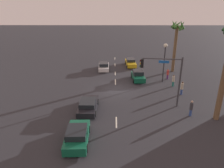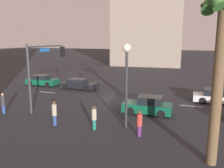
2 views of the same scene
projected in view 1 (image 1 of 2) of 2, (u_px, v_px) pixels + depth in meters
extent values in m
plane|color=#28282D|center=(116.00, 89.00, 28.00)|extent=(220.00, 220.00, 0.00)
cube|color=silver|center=(115.00, 59.00, 44.84)|extent=(1.98, 0.14, 0.01)
cube|color=silver|center=(115.00, 65.00, 39.82)|extent=(1.92, 0.14, 0.01)
cube|color=silver|center=(115.00, 73.00, 34.64)|extent=(2.02, 0.14, 0.01)
cube|color=silver|center=(115.00, 82.00, 30.67)|extent=(2.35, 0.14, 0.01)
cube|color=silver|center=(116.00, 122.00, 19.88)|extent=(2.06, 0.14, 0.01)
cube|color=black|center=(88.00, 106.00, 22.13)|extent=(4.63, 1.93, 0.62)
cube|color=black|center=(88.00, 103.00, 21.69)|extent=(2.23, 1.66, 0.45)
cylinder|color=black|center=(83.00, 102.00, 23.54)|extent=(0.64, 0.23, 0.64)
cylinder|color=black|center=(98.00, 102.00, 23.50)|extent=(0.64, 0.23, 0.64)
cylinder|color=black|center=(78.00, 113.00, 20.88)|extent=(0.64, 0.23, 0.64)
cylinder|color=black|center=(95.00, 114.00, 20.83)|extent=(0.64, 0.23, 0.64)
cube|color=#0F5138|center=(138.00, 77.00, 31.32)|extent=(4.03, 1.88, 0.71)
cube|color=black|center=(138.00, 72.00, 31.31)|extent=(1.96, 1.59, 0.60)
cylinder|color=black|center=(145.00, 81.00, 30.27)|extent=(0.65, 0.25, 0.64)
cylinder|color=black|center=(134.00, 81.00, 30.22)|extent=(0.65, 0.25, 0.64)
cylinder|color=black|center=(142.00, 76.00, 32.57)|extent=(0.65, 0.25, 0.64)
cylinder|color=black|center=(132.00, 76.00, 32.51)|extent=(0.65, 0.25, 0.64)
cube|color=gold|center=(131.00, 63.00, 39.05)|extent=(4.77, 1.92, 0.69)
cube|color=black|center=(130.00, 60.00, 39.10)|extent=(2.33, 1.58, 0.49)
cylinder|color=black|center=(136.00, 66.00, 37.79)|extent=(0.65, 0.26, 0.64)
cylinder|color=black|center=(127.00, 66.00, 37.72)|extent=(0.65, 0.26, 0.64)
cylinder|color=black|center=(133.00, 62.00, 40.51)|extent=(0.65, 0.26, 0.64)
cylinder|color=black|center=(126.00, 62.00, 40.43)|extent=(0.65, 0.26, 0.64)
cube|color=silver|center=(104.00, 67.00, 36.68)|extent=(4.56, 1.95, 0.61)
cube|color=black|center=(104.00, 64.00, 36.21)|extent=(2.21, 1.65, 0.58)
cylinder|color=black|center=(99.00, 66.00, 38.01)|extent=(0.65, 0.24, 0.64)
cylinder|color=black|center=(108.00, 66.00, 38.06)|extent=(0.65, 0.24, 0.64)
cylinder|color=black|center=(99.00, 70.00, 35.40)|extent=(0.65, 0.24, 0.64)
cylinder|color=black|center=(109.00, 70.00, 35.45)|extent=(0.65, 0.24, 0.64)
cube|color=#0F5138|center=(77.00, 136.00, 16.84)|extent=(4.26, 1.98, 0.70)
cube|color=black|center=(77.00, 132.00, 16.39)|extent=(2.07, 1.67, 0.49)
cylinder|color=black|center=(70.00, 130.00, 18.09)|extent=(0.65, 0.25, 0.64)
cylinder|color=black|center=(89.00, 129.00, 18.14)|extent=(0.65, 0.25, 0.64)
cylinder|color=black|center=(64.00, 149.00, 15.66)|extent=(0.65, 0.25, 0.64)
cylinder|color=black|center=(86.00, 148.00, 15.71)|extent=(0.65, 0.25, 0.64)
cylinder|color=#38383D|center=(180.00, 83.00, 22.11)|extent=(0.20, 0.20, 5.71)
cylinder|color=#38383D|center=(162.00, 59.00, 21.48)|extent=(0.69, 4.14, 0.12)
cube|color=black|center=(142.00, 63.00, 21.97)|extent=(0.36, 0.36, 0.95)
sphere|color=#360503|center=(141.00, 61.00, 21.89)|extent=(0.20, 0.20, 0.20)
sphere|color=orange|center=(140.00, 63.00, 21.99)|extent=(0.20, 0.20, 0.20)
sphere|color=black|center=(140.00, 66.00, 22.10)|extent=(0.20, 0.20, 0.20)
cube|color=#1959B2|center=(164.00, 62.00, 21.56)|extent=(0.19, 1.09, 0.28)
cylinder|color=#2D2D33|center=(164.00, 65.00, 29.90)|extent=(0.18, 0.18, 5.21)
sphere|color=#F2EACC|center=(166.00, 45.00, 28.88)|extent=(0.56, 0.56, 0.56)
cylinder|color=#2D478C|center=(190.00, 113.00, 20.96)|extent=(0.32, 0.32, 0.72)
cylinder|color=#333338|center=(191.00, 106.00, 20.70)|extent=(0.43, 0.43, 0.78)
sphere|color=tan|center=(192.00, 102.00, 20.52)|extent=(0.21, 0.21, 0.21)
cylinder|color=#59266B|center=(167.00, 77.00, 31.82)|extent=(0.34, 0.34, 0.70)
cylinder|color=#BF3833|center=(168.00, 72.00, 31.56)|extent=(0.45, 0.45, 0.77)
sphere|color=brown|center=(168.00, 69.00, 31.39)|extent=(0.21, 0.21, 0.21)
cylinder|color=#1E7266|center=(173.00, 84.00, 28.89)|extent=(0.34, 0.34, 0.70)
cylinder|color=#B2A58C|center=(174.00, 79.00, 28.63)|extent=(0.45, 0.45, 0.77)
sphere|color=brown|center=(174.00, 76.00, 28.46)|extent=(0.21, 0.21, 0.21)
cylinder|color=#2D478C|center=(181.00, 92.00, 26.10)|extent=(0.35, 0.35, 0.75)
cylinder|color=#B2A58C|center=(182.00, 86.00, 25.83)|extent=(0.46, 0.46, 0.82)
sphere|color=brown|center=(183.00, 82.00, 25.64)|extent=(0.22, 0.22, 0.22)
cylinder|color=brown|center=(224.00, 77.00, 18.94)|extent=(0.54, 0.54, 8.90)
cylinder|color=brown|center=(175.00, 49.00, 34.43)|extent=(0.51, 0.51, 7.83)
cone|color=#38702D|center=(179.00, 26.00, 32.44)|extent=(0.58, 1.36, 1.37)
cone|color=#38702D|center=(182.00, 25.00, 32.45)|extent=(1.35, 1.39, 1.59)
cone|color=#38702D|center=(182.00, 25.00, 33.34)|extent=(1.58, 1.06, 1.74)
cone|color=#38702D|center=(177.00, 25.00, 33.85)|extent=(1.02, 1.84, 1.64)
cone|color=#38702D|center=(175.00, 24.00, 33.57)|extent=(1.07, 1.44, 1.41)
cone|color=#38702D|center=(174.00, 25.00, 33.07)|extent=(1.32, 0.67, 1.26)
cone|color=#38702D|center=(174.00, 24.00, 32.65)|extent=(1.50, 1.14, 1.52)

